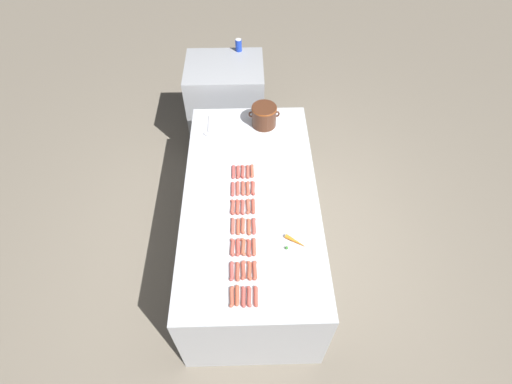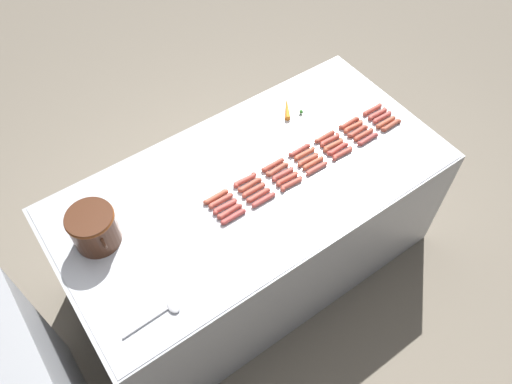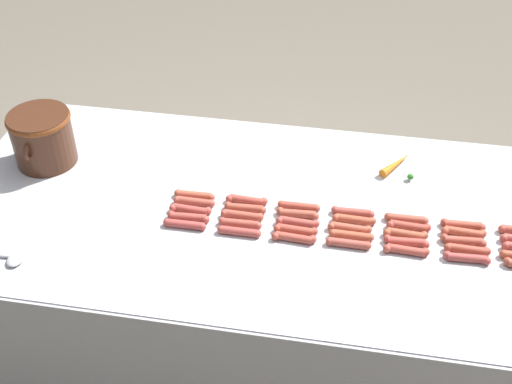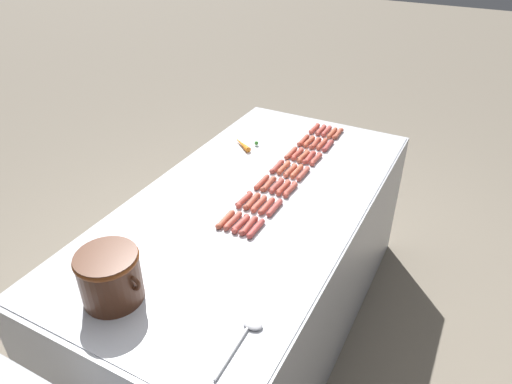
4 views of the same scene
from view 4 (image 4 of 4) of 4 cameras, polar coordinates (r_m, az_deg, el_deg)
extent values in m
plane|color=#756B5B|center=(2.77, -0.46, -15.53)|extent=(20.00, 20.00, 0.00)
cube|color=#ADAFB5|center=(2.47, -0.50, -9.06)|extent=(1.04, 2.07, 0.83)
cube|color=silver|center=(2.21, -0.55, -0.94)|extent=(1.02, 2.03, 0.00)
cylinder|color=#B0503B|center=(2.86, 10.03, 7.07)|extent=(0.03, 0.12, 0.03)
sphere|color=#B0503B|center=(2.91, 10.46, 7.49)|extent=(0.03, 0.03, 0.03)
sphere|color=#B0503B|center=(2.81, 9.58, 6.64)|extent=(0.03, 0.03, 0.03)
cylinder|color=#AF4641|center=(2.70, 8.84, 5.64)|extent=(0.03, 0.12, 0.03)
sphere|color=#AF4641|center=(2.75, 9.30, 6.11)|extent=(0.03, 0.03, 0.03)
sphere|color=#AF4641|center=(2.65, 8.35, 5.15)|extent=(0.03, 0.03, 0.03)
cylinder|color=#B84A3D|center=(2.55, 7.36, 4.03)|extent=(0.03, 0.12, 0.03)
sphere|color=#B84A3D|center=(2.60, 7.77, 4.59)|extent=(0.03, 0.03, 0.03)
sphere|color=#B84A3D|center=(2.50, 6.94, 3.46)|extent=(0.03, 0.03, 0.03)
cylinder|color=#B54F42|center=(2.40, 5.82, 2.25)|extent=(0.03, 0.12, 0.03)
sphere|color=#B54F42|center=(2.45, 6.33, 2.86)|extent=(0.03, 0.03, 0.03)
sphere|color=#B54F42|center=(2.36, 5.28, 1.61)|extent=(0.03, 0.03, 0.03)
cylinder|color=#B44A3C|center=(2.27, 4.22, 0.31)|extent=(0.03, 0.12, 0.03)
sphere|color=#B44A3C|center=(2.31, 4.73, 1.01)|extent=(0.03, 0.03, 0.03)
sphere|color=#B44A3C|center=(2.22, 3.69, -0.43)|extent=(0.03, 0.03, 0.03)
cylinder|color=#B74740|center=(2.13, 2.31, -1.94)|extent=(0.03, 0.12, 0.03)
sphere|color=#B74740|center=(2.18, 2.98, -1.17)|extent=(0.03, 0.03, 0.03)
sphere|color=#B74740|center=(2.09, 1.61, -2.75)|extent=(0.03, 0.03, 0.03)
cylinder|color=#BA4541|center=(2.00, -0.02, -4.50)|extent=(0.03, 0.12, 0.03)
sphere|color=#BA4541|center=(2.05, 0.76, -3.63)|extent=(0.03, 0.03, 0.03)
sphere|color=#BA4541|center=(1.96, -0.83, -5.41)|extent=(0.03, 0.03, 0.03)
cylinder|color=#B15138|center=(2.86, 9.33, 7.16)|extent=(0.03, 0.12, 0.03)
sphere|color=#B15138|center=(2.91, 9.73, 7.59)|extent=(0.03, 0.03, 0.03)
sphere|color=#B15138|center=(2.81, 8.93, 6.72)|extent=(0.03, 0.03, 0.03)
cylinder|color=#B04B38|center=(2.72, 8.10, 5.86)|extent=(0.03, 0.12, 0.03)
sphere|color=#B04B38|center=(2.77, 8.51, 6.34)|extent=(0.03, 0.03, 0.03)
sphere|color=#B04B38|center=(2.67, 7.68, 5.36)|extent=(0.03, 0.03, 0.03)
cylinder|color=#B8473D|center=(2.56, 6.56, 4.24)|extent=(0.03, 0.12, 0.03)
sphere|color=#B8473D|center=(2.61, 7.11, 4.76)|extent=(0.03, 0.03, 0.03)
sphere|color=#B8473D|center=(2.52, 5.99, 3.70)|extent=(0.03, 0.03, 0.03)
cylinder|color=#B55239|center=(2.42, 5.03, 2.55)|extent=(0.03, 0.12, 0.03)
sphere|color=#B55239|center=(2.47, 5.56, 3.15)|extent=(0.03, 0.03, 0.03)
sphere|color=#B55239|center=(2.38, 4.49, 1.92)|extent=(0.03, 0.03, 0.03)
cylinder|color=#B64A39|center=(2.28, 3.37, 0.55)|extent=(0.03, 0.12, 0.03)
sphere|color=#B64A39|center=(2.33, 3.91, 1.24)|extent=(0.03, 0.03, 0.03)
sphere|color=#B64A39|center=(2.24, 2.81, -0.17)|extent=(0.03, 0.03, 0.03)
cylinder|color=#B04B3D|center=(2.14, 1.32, -1.73)|extent=(0.03, 0.12, 0.03)
sphere|color=#B04B3D|center=(2.19, 2.03, -0.97)|extent=(0.03, 0.03, 0.03)
sphere|color=#B04B3D|center=(2.10, 0.58, -2.52)|extent=(0.03, 0.03, 0.03)
cylinder|color=#AB483E|center=(2.02, -0.91, -4.16)|extent=(0.03, 0.12, 0.03)
sphere|color=#AB483E|center=(2.06, -0.07, -3.32)|extent=(0.03, 0.03, 0.03)
sphere|color=#AB483E|center=(1.98, -1.79, -5.03)|extent=(0.03, 0.03, 0.03)
cylinder|color=#B34940|center=(2.88, 8.65, 7.41)|extent=(0.03, 0.12, 0.03)
sphere|color=#B34940|center=(2.93, 9.02, 7.84)|extent=(0.03, 0.03, 0.03)
sphere|color=#B34940|center=(2.83, 8.27, 6.97)|extent=(0.03, 0.03, 0.03)
cylinder|color=#AE4A39|center=(2.72, 7.28, 5.96)|extent=(0.03, 0.12, 0.03)
sphere|color=#AE4A39|center=(2.77, 7.80, 6.41)|extent=(0.03, 0.03, 0.03)
sphere|color=#AE4A39|center=(2.67, 6.75, 5.48)|extent=(0.03, 0.03, 0.03)
cylinder|color=#AD543A|center=(2.57, 5.82, 4.40)|extent=(0.03, 0.12, 0.03)
sphere|color=#AD543A|center=(2.62, 6.23, 4.95)|extent=(0.03, 0.03, 0.03)
sphere|color=#AD543A|center=(2.52, 5.39, 3.83)|extent=(0.03, 0.03, 0.03)
cylinder|color=#B7533D|center=(2.43, 4.23, 2.66)|extent=(0.03, 0.12, 0.03)
sphere|color=#B7533D|center=(2.48, 4.72, 3.27)|extent=(0.03, 0.03, 0.03)
sphere|color=#B7533D|center=(2.38, 3.72, 2.02)|extent=(0.03, 0.03, 0.03)
cylinder|color=#AC493F|center=(2.30, 2.53, 0.80)|extent=(0.03, 0.12, 0.03)
sphere|color=#AC493F|center=(2.34, 3.08, 1.48)|extent=(0.03, 0.03, 0.03)
sphere|color=#AC493F|center=(2.25, 1.96, 0.09)|extent=(0.03, 0.03, 0.03)
cylinder|color=#B24D3C|center=(2.16, 0.36, -1.46)|extent=(0.03, 0.12, 0.03)
sphere|color=#B24D3C|center=(2.20, 1.02, -0.70)|extent=(0.03, 0.03, 0.03)
sphere|color=#B24D3C|center=(2.11, -0.34, -2.25)|extent=(0.03, 0.03, 0.03)
cylinder|color=#B5483F|center=(2.03, -1.89, -3.90)|extent=(0.03, 0.12, 0.03)
sphere|color=#B5483F|center=(2.08, -1.18, -3.03)|extent=(0.03, 0.03, 0.03)
sphere|color=#B5483F|center=(1.99, -2.63, -4.81)|extent=(0.03, 0.03, 0.03)
cylinder|color=#B24C41|center=(2.89, 7.97, 7.55)|extent=(0.03, 0.12, 0.03)
sphere|color=#B24C41|center=(2.94, 8.34, 7.98)|extent=(0.03, 0.03, 0.03)
sphere|color=#B24C41|center=(2.84, 7.60, 7.11)|extent=(0.03, 0.03, 0.03)
cylinder|color=#B85139|center=(2.74, 6.52, 6.18)|extent=(0.03, 0.12, 0.03)
sphere|color=#B85139|center=(2.79, 6.91, 6.66)|extent=(0.03, 0.03, 0.03)
sphere|color=#B85139|center=(2.69, 6.12, 5.68)|extent=(0.03, 0.03, 0.03)
cylinder|color=#B24739|center=(2.59, 5.09, 4.69)|extent=(0.03, 0.12, 0.03)
sphere|color=#B24739|center=(2.64, 5.53, 5.22)|extent=(0.03, 0.03, 0.03)
sphere|color=#B24739|center=(2.54, 4.64, 4.13)|extent=(0.03, 0.03, 0.03)
cylinder|color=#B45238|center=(2.45, 3.42, 3.01)|extent=(0.03, 0.12, 0.03)
sphere|color=#B45238|center=(2.50, 3.94, 3.60)|extent=(0.03, 0.03, 0.03)
sphere|color=#B45238|center=(2.40, 2.88, 2.39)|extent=(0.03, 0.03, 0.03)
cylinder|color=#AC523D|center=(2.31, 1.54, 1.00)|extent=(0.03, 0.12, 0.03)
sphere|color=#AC523D|center=(2.35, 2.24, 1.63)|extent=(0.03, 0.03, 0.03)
sphere|color=#AC523D|center=(2.26, 0.81, 0.33)|extent=(0.03, 0.03, 0.03)
cylinder|color=#AE4E3A|center=(2.18, -0.50, -1.15)|extent=(0.03, 0.12, 0.03)
sphere|color=#AE4E3A|center=(2.22, 0.27, -0.43)|extent=(0.03, 0.03, 0.03)
sphere|color=#AE4E3A|center=(2.13, -1.29, -1.91)|extent=(0.03, 0.03, 0.03)
cylinder|color=#B14F40|center=(2.05, -2.86, -3.54)|extent=(0.03, 0.12, 0.03)
sphere|color=#B14F40|center=(2.09, -2.09, -2.70)|extent=(0.03, 0.03, 0.03)
sphere|color=#B14F40|center=(2.01, -3.67, -4.42)|extent=(0.03, 0.03, 0.03)
cylinder|color=#B4493B|center=(2.90, 7.19, 7.73)|extent=(0.03, 0.12, 0.03)
sphere|color=#B4493B|center=(2.95, 7.58, 8.15)|extent=(0.03, 0.03, 0.03)
sphere|color=#B4493B|center=(2.85, 6.78, 7.30)|extent=(0.03, 0.03, 0.03)
cylinder|color=#B14A38|center=(2.75, 5.84, 6.34)|extent=(0.03, 0.12, 0.03)
sphere|color=#B14A38|center=(2.80, 6.35, 6.79)|extent=(0.03, 0.03, 0.03)
sphere|color=#B14A38|center=(2.70, 5.30, 5.87)|extent=(0.03, 0.03, 0.03)
cylinder|color=#B3503C|center=(2.60, 4.31, 4.80)|extent=(0.03, 0.12, 0.03)
sphere|color=#B3503C|center=(2.65, 4.85, 5.31)|extent=(0.03, 0.03, 0.03)
sphere|color=#B3503C|center=(2.55, 3.76, 4.26)|extent=(0.03, 0.03, 0.03)
cylinder|color=#B04B41|center=(2.46, 2.59, 3.15)|extent=(0.03, 0.12, 0.03)
sphere|color=#B04B41|center=(2.51, 3.20, 3.72)|extent=(0.03, 0.03, 0.03)
sphere|color=#B04B41|center=(2.41, 1.95, 2.55)|extent=(0.03, 0.03, 0.03)
cylinder|color=#AF4838|center=(2.32, 0.70, 1.22)|extent=(0.03, 0.12, 0.03)
sphere|color=#AF4838|center=(2.36, 1.36, 1.87)|extent=(0.03, 0.03, 0.03)
sphere|color=#AF4838|center=(2.28, 0.03, 0.54)|extent=(0.03, 0.03, 0.03)
cylinder|color=#B8493D|center=(2.19, -1.47, -0.91)|extent=(0.03, 0.12, 0.03)
sphere|color=#B8493D|center=(2.23, -0.82, -0.15)|extent=(0.03, 0.03, 0.03)
sphere|color=#B8493D|center=(2.15, -2.14, -1.69)|extent=(0.03, 0.03, 0.03)
cylinder|color=#B7533C|center=(2.06, -3.79, -3.39)|extent=(0.03, 0.12, 0.03)
sphere|color=#B7533C|center=(2.10, -2.94, -2.57)|extent=(0.03, 0.03, 0.03)
sphere|color=#B7533C|center=(2.02, -4.67, -4.23)|extent=(0.03, 0.03, 0.03)
cylinder|color=#472616|center=(1.73, -17.49, -9.93)|extent=(0.22, 0.22, 0.20)
torus|color=brown|center=(1.67, -17.97, -7.76)|extent=(0.22, 0.22, 0.03)
torus|color=#472616|center=(1.65, -14.83, -10.76)|extent=(0.06, 0.02, 0.06)
torus|color=#472616|center=(1.78, -20.14, -8.21)|extent=(0.06, 0.02, 0.06)
cylinder|color=#B7B7BC|center=(1.55, -2.99, -19.16)|extent=(0.02, 0.22, 0.01)
ellipsoid|color=#B7B7BC|center=(1.62, -0.41, -15.92)|extent=(0.07, 0.05, 0.02)
cone|color=orange|center=(2.69, -1.76, 5.93)|extent=(0.16, 0.12, 0.03)
sphere|color=#387F2D|center=(2.69, 0.05, 6.03)|extent=(0.02, 0.02, 0.02)
camera|label=1|loc=(3.78, 19.97, 48.01)|focal=27.07mm
camera|label=2|loc=(1.16, 96.07, 51.92)|focal=35.20mm
camera|label=3|loc=(2.07, 57.27, 25.70)|focal=46.16mm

